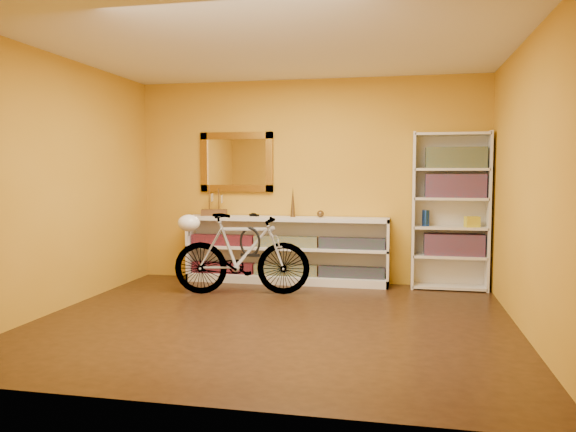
% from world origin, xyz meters
% --- Properties ---
extents(floor, '(4.50, 4.00, 0.01)m').
position_xyz_m(floor, '(0.00, 0.00, -0.01)').
color(floor, black).
rests_on(floor, ground).
extents(ceiling, '(4.50, 4.00, 0.01)m').
position_xyz_m(ceiling, '(0.00, 0.00, 2.60)').
color(ceiling, silver).
rests_on(ceiling, ground).
extents(back_wall, '(4.50, 0.01, 2.60)m').
position_xyz_m(back_wall, '(0.00, 2.00, 1.30)').
color(back_wall, '#C48A1D').
rests_on(back_wall, ground).
extents(left_wall, '(0.01, 4.00, 2.60)m').
position_xyz_m(left_wall, '(-2.25, 0.00, 1.30)').
color(left_wall, '#C48A1D').
rests_on(left_wall, ground).
extents(right_wall, '(0.01, 4.00, 2.60)m').
position_xyz_m(right_wall, '(2.25, 0.00, 1.30)').
color(right_wall, '#C48A1D').
rests_on(right_wall, ground).
extents(gilt_mirror, '(0.98, 0.06, 0.78)m').
position_xyz_m(gilt_mirror, '(-0.95, 1.97, 1.55)').
color(gilt_mirror, brown).
rests_on(gilt_mirror, back_wall).
extents(wall_socket, '(0.09, 0.02, 0.09)m').
position_xyz_m(wall_socket, '(0.90, 1.99, 0.25)').
color(wall_socket, silver).
rests_on(wall_socket, back_wall).
extents(console_unit, '(2.60, 0.35, 0.85)m').
position_xyz_m(console_unit, '(-0.25, 1.81, 0.42)').
color(console_unit, silver).
rests_on(console_unit, floor).
extents(cd_row_lower, '(2.50, 0.13, 0.14)m').
position_xyz_m(cd_row_lower, '(-0.25, 1.79, 0.17)').
color(cd_row_lower, black).
rests_on(cd_row_lower, console_unit).
extents(cd_row_upper, '(2.50, 0.13, 0.14)m').
position_xyz_m(cd_row_upper, '(-0.25, 1.79, 0.54)').
color(cd_row_upper, navy).
rests_on(cd_row_upper, console_unit).
extents(model_ship, '(0.35, 0.19, 0.39)m').
position_xyz_m(model_ship, '(-1.21, 1.81, 1.05)').
color(model_ship, '#472A13').
rests_on(model_ship, console_unit).
extents(toy_car, '(0.00, 0.01, 0.00)m').
position_xyz_m(toy_car, '(-0.67, 1.81, 0.85)').
color(toy_car, black).
rests_on(toy_car, console_unit).
extents(bronze_ornament, '(0.07, 0.07, 0.38)m').
position_xyz_m(bronze_ornament, '(-0.16, 1.81, 1.04)').
color(bronze_ornament, '#533B1C').
rests_on(bronze_ornament, console_unit).
extents(decorative_orb, '(0.09, 0.09, 0.09)m').
position_xyz_m(decorative_orb, '(0.19, 1.81, 0.89)').
color(decorative_orb, '#533B1C').
rests_on(decorative_orb, console_unit).
extents(bookcase, '(0.90, 0.30, 1.90)m').
position_xyz_m(bookcase, '(1.76, 1.84, 0.95)').
color(bookcase, silver).
rests_on(bookcase, floor).
extents(book_row_a, '(0.70, 0.22, 0.26)m').
position_xyz_m(book_row_a, '(1.81, 1.84, 0.55)').
color(book_row_a, maroon).
rests_on(book_row_a, bookcase).
extents(book_row_b, '(0.70, 0.22, 0.28)m').
position_xyz_m(book_row_b, '(1.81, 1.84, 1.25)').
color(book_row_b, maroon).
rests_on(book_row_b, bookcase).
extents(book_row_c, '(0.70, 0.22, 0.25)m').
position_xyz_m(book_row_c, '(1.81, 1.84, 1.59)').
color(book_row_c, navy).
rests_on(book_row_c, bookcase).
extents(travel_mug, '(0.09, 0.09, 0.20)m').
position_xyz_m(travel_mug, '(1.48, 1.82, 0.86)').
color(travel_mug, '#16389C').
rests_on(travel_mug, bookcase).
extents(red_tin, '(0.17, 0.17, 0.20)m').
position_xyz_m(red_tin, '(1.56, 1.87, 1.56)').
color(red_tin, maroon).
rests_on(red_tin, bookcase).
extents(yellow_bag, '(0.19, 0.15, 0.13)m').
position_xyz_m(yellow_bag, '(2.01, 1.80, 0.83)').
color(yellow_bag, gold).
rests_on(yellow_bag, bookcase).
extents(bicycle, '(0.69, 1.65, 0.94)m').
position_xyz_m(bicycle, '(-0.62, 1.06, 0.47)').
color(bicycle, silver).
rests_on(bicycle, floor).
extents(helmet, '(0.26, 0.25, 0.20)m').
position_xyz_m(helmet, '(-1.22, 0.95, 0.83)').
color(helmet, white).
rests_on(helmet, bicycle).
extents(u_lock, '(0.25, 0.03, 0.25)m').
position_xyz_m(u_lock, '(-0.52, 1.07, 0.61)').
color(u_lock, black).
rests_on(u_lock, bicycle).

